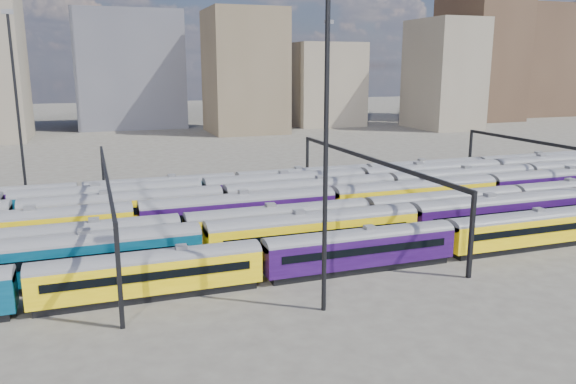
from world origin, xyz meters
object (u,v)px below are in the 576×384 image
object	(u,v)px
rake_0	(261,256)
rake_2	(182,229)
rake_1	(411,219)
mast_2	(326,132)

from	to	relation	value
rake_0	rake_2	xyz separation A→B (m)	(-5.28, 10.00, 0.19)
rake_1	rake_2	world-z (taller)	rake_1
rake_0	mast_2	bearing A→B (deg)	-67.16
rake_0	rake_1	xyz separation A→B (m)	(18.04, 5.00, 0.41)
rake_0	rake_1	bearing A→B (deg)	15.49
rake_0	mast_2	world-z (taller)	mast_2
rake_1	rake_0	bearing A→B (deg)	-164.51
rake_1	mast_2	size ratio (longest dim) A/B	5.19
rake_1	mast_2	world-z (taller)	mast_2
rake_1	rake_2	bearing A→B (deg)	167.90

